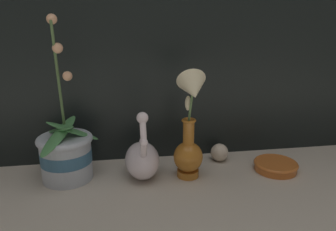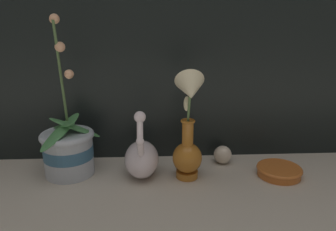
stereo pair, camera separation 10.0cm
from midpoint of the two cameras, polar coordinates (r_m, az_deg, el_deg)
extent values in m
plane|color=#BCB2A3|center=(0.97, 4.05, -13.09)|extent=(2.80, 2.80, 0.00)
cylinder|color=#B2BCCC|center=(1.06, -14.37, -6.47)|extent=(0.15, 0.15, 0.14)
cylinder|color=#386689|center=(1.06, -14.40, -6.13)|extent=(0.15, 0.15, 0.04)
torus|color=#B2BCCC|center=(1.04, -14.62, -3.42)|extent=(0.17, 0.17, 0.02)
cylinder|color=#4C6B3D|center=(0.99, -15.39, 6.14)|extent=(0.01, 0.06, 0.34)
ellipsoid|color=#427F47|center=(1.03, -13.24, -2.12)|extent=(0.16, 0.07, 0.08)
ellipsoid|color=#427F47|center=(1.06, -15.25, -1.83)|extent=(0.14, 0.18, 0.07)
ellipsoid|color=#427F47|center=(1.01, -15.53, -2.70)|extent=(0.11, 0.19, 0.07)
sphere|color=#E5A87F|center=(0.97, -16.33, 15.85)|extent=(0.03, 0.03, 0.03)
sphere|color=#E5A87F|center=(0.97, -15.51, 11.42)|extent=(0.03, 0.03, 0.03)
sphere|color=#E5A87F|center=(0.97, -14.06, 6.97)|extent=(0.03, 0.03, 0.03)
ellipsoid|color=white|center=(1.03, -1.83, -7.65)|extent=(0.11, 0.16, 0.11)
cone|color=white|center=(1.08, -1.90, -5.55)|extent=(0.05, 0.07, 0.08)
cylinder|color=white|center=(0.95, -1.79, -5.90)|extent=(0.02, 0.06, 0.07)
sphere|color=white|center=(0.91, -1.79, -4.56)|extent=(0.02, 0.02, 0.02)
cylinder|color=white|center=(0.92, -1.83, -2.43)|extent=(0.02, 0.05, 0.07)
sphere|color=white|center=(0.92, -1.86, -0.31)|extent=(0.03, 0.03, 0.03)
cylinder|color=#B26B23|center=(1.04, 6.10, -10.10)|extent=(0.07, 0.07, 0.02)
ellipsoid|color=#B26B23|center=(1.02, 6.20, -7.39)|extent=(0.09, 0.09, 0.10)
cylinder|color=#B26B23|center=(0.99, 6.36, -3.11)|extent=(0.03, 0.03, 0.08)
torus|color=#B26B23|center=(0.97, 6.43, -1.02)|extent=(0.04, 0.04, 0.01)
cylinder|color=#567A47|center=(0.94, 6.69, 1.14)|extent=(0.01, 0.04, 0.09)
cone|color=beige|center=(0.90, 7.11, 4.55)|extent=(0.08, 0.10, 0.11)
ellipsoid|color=beige|center=(0.95, 6.30, 2.01)|extent=(0.02, 0.02, 0.04)
sphere|color=beige|center=(1.14, 12.00, -6.73)|extent=(0.06, 0.06, 0.06)
cylinder|color=#C66628|center=(1.12, 21.27, -9.11)|extent=(0.13, 0.13, 0.03)
torus|color=#C66628|center=(1.11, 21.32, -8.69)|extent=(0.14, 0.14, 0.01)
camera|label=1|loc=(0.05, -87.14, 0.90)|focal=35.00mm
camera|label=2|loc=(0.05, 92.86, -0.90)|focal=35.00mm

